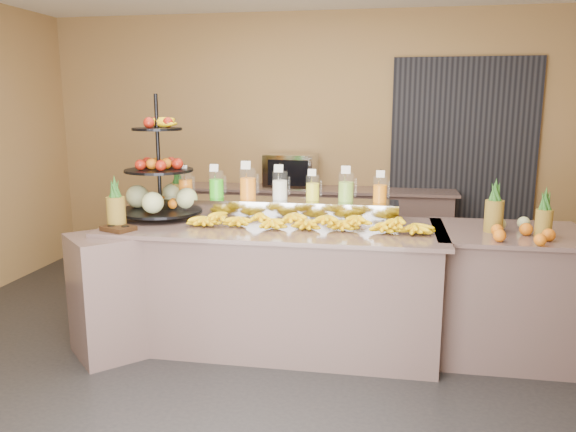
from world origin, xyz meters
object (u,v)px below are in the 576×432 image
(pitcher_tray, at_px, (280,209))
(oven_warmer, at_px, (291,171))
(condiment_caddy, at_px, (118,228))
(fruit_stand, at_px, (166,187))
(right_fruit_pile, at_px, (518,227))
(banana_heap, at_px, (308,219))

(pitcher_tray, xyz_separation_m, oven_warmer, (-0.20, 1.67, 0.11))
(condiment_caddy, relative_size, oven_warmer, 0.40)
(fruit_stand, bearing_deg, oven_warmer, 74.79)
(fruit_stand, bearing_deg, pitcher_tray, 14.35)
(right_fruit_pile, bearing_deg, banana_heap, 179.24)
(banana_heap, xyz_separation_m, condiment_caddy, (-1.33, -0.31, -0.05))
(condiment_caddy, relative_size, right_fruit_pile, 0.51)
(oven_warmer, bearing_deg, right_fruit_pile, -42.72)
(pitcher_tray, distance_m, banana_heap, 0.43)
(condiment_caddy, bearing_deg, fruit_stand, 72.83)
(fruit_stand, distance_m, oven_warmer, 1.93)
(banana_heap, bearing_deg, pitcher_tray, 129.19)
(banana_heap, bearing_deg, right_fruit_pile, -0.76)
(pitcher_tray, height_order, right_fruit_pile, right_fruit_pile)
(banana_heap, relative_size, right_fruit_pile, 4.19)
(banana_heap, distance_m, condiment_caddy, 1.37)
(banana_heap, distance_m, right_fruit_pile, 1.45)
(fruit_stand, xyz_separation_m, condiment_caddy, (-0.16, -0.52, -0.23))
(banana_heap, height_order, oven_warmer, oven_warmer)
(condiment_caddy, bearing_deg, banana_heap, 13.05)
(pitcher_tray, relative_size, banana_heap, 1.03)
(pitcher_tray, bearing_deg, oven_warmer, 96.67)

